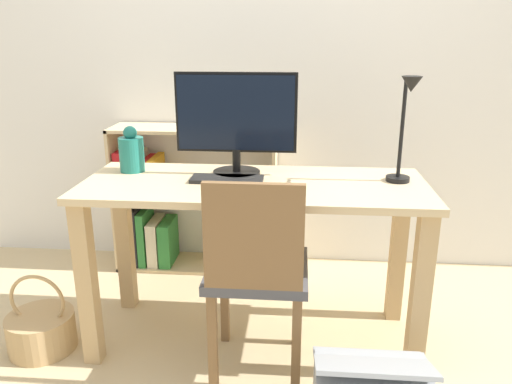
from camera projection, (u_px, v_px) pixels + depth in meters
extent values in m
plane|color=#CCB284|center=(254.00, 336.00, 2.33)|extent=(10.00, 10.00, 0.00)
cube|color=silver|center=(268.00, 43.00, 2.79)|extent=(8.00, 0.05, 2.60)
cube|color=#D8BC8C|center=(254.00, 186.00, 2.10)|extent=(1.45, 0.57, 0.03)
cube|color=tan|center=(87.00, 285.00, 2.05)|extent=(0.07, 0.07, 0.72)
cube|color=tan|center=(420.00, 299.00, 1.94)|extent=(0.07, 0.07, 0.72)
cube|color=tan|center=(125.00, 241.00, 2.49)|extent=(0.07, 0.07, 0.72)
cube|color=tan|center=(398.00, 250.00, 2.38)|extent=(0.07, 0.07, 0.72)
cylinder|color=black|center=(237.00, 173.00, 2.21)|extent=(0.21, 0.21, 0.02)
cylinder|color=black|center=(236.00, 160.00, 2.20)|extent=(0.04, 0.04, 0.10)
cube|color=black|center=(236.00, 113.00, 2.14)|extent=(0.52, 0.02, 0.34)
cube|color=black|center=(236.00, 113.00, 2.13)|extent=(0.50, 0.03, 0.32)
cube|color=black|center=(227.00, 179.00, 2.11)|extent=(0.31, 0.12, 0.02)
cylinder|color=#1E7266|center=(132.00, 154.00, 2.25)|extent=(0.11, 0.11, 0.15)
sphere|color=#1E7266|center=(130.00, 133.00, 2.22)|extent=(0.06, 0.06, 0.06)
cylinder|color=black|center=(398.00, 179.00, 2.11)|extent=(0.10, 0.10, 0.02)
cylinder|color=black|center=(402.00, 128.00, 2.05)|extent=(0.02, 0.02, 0.41)
cylinder|color=black|center=(409.00, 78.00, 1.94)|extent=(0.01, 0.10, 0.01)
cone|color=black|center=(412.00, 84.00, 1.90)|extent=(0.08, 0.08, 0.06)
cube|color=#4C4C51|center=(258.00, 270.00, 2.01)|extent=(0.40, 0.40, 0.04)
cube|color=brown|center=(253.00, 237.00, 1.76)|extent=(0.36, 0.03, 0.40)
cube|color=brown|center=(213.00, 341.00, 1.93)|extent=(0.04, 0.04, 0.42)
cube|color=brown|center=(296.00, 345.00, 1.91)|extent=(0.04, 0.04, 0.42)
cube|color=brown|center=(225.00, 299.00, 2.24)|extent=(0.04, 0.04, 0.42)
cube|color=brown|center=(297.00, 302.00, 2.22)|extent=(0.04, 0.04, 0.42)
cube|color=#D8BC8C|center=(120.00, 197.00, 2.96)|extent=(0.02, 0.28, 0.85)
cube|color=#D8BC8C|center=(274.00, 201.00, 2.88)|extent=(0.02, 0.28, 0.85)
cube|color=#D8BC8C|center=(199.00, 263.00, 3.05)|extent=(0.94, 0.28, 0.02)
cube|color=#D8BC8C|center=(193.00, 129.00, 2.80)|extent=(0.94, 0.28, 0.02)
cube|color=#D8BC8C|center=(196.00, 199.00, 2.92)|extent=(0.90, 0.28, 0.02)
cube|color=red|center=(130.00, 238.00, 3.04)|extent=(0.05, 0.24, 0.28)
cube|color=black|center=(138.00, 233.00, 3.02)|extent=(0.04, 0.24, 0.35)
cube|color=#2D7F38|center=(146.00, 235.00, 3.02)|extent=(0.04, 0.24, 0.33)
cube|color=beige|center=(157.00, 240.00, 3.03)|extent=(0.06, 0.24, 0.27)
cube|color=#2D7F38|center=(168.00, 241.00, 3.02)|extent=(0.07, 0.24, 0.26)
cube|color=red|center=(126.00, 173.00, 2.91)|extent=(0.07, 0.24, 0.28)
cube|color=beige|center=(139.00, 174.00, 2.91)|extent=(0.05, 0.24, 0.27)
cube|color=red|center=(149.00, 177.00, 2.91)|extent=(0.04, 0.24, 0.23)
cube|color=orange|center=(157.00, 177.00, 2.90)|extent=(0.04, 0.24, 0.24)
cylinder|color=tan|center=(42.00, 332.00, 2.22)|extent=(0.29, 0.29, 0.17)
torus|color=tan|center=(37.00, 301.00, 2.17)|extent=(0.25, 0.02, 0.25)
cube|color=#999EA3|center=(372.00, 363.00, 1.71)|extent=(0.40, 0.28, 0.11)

